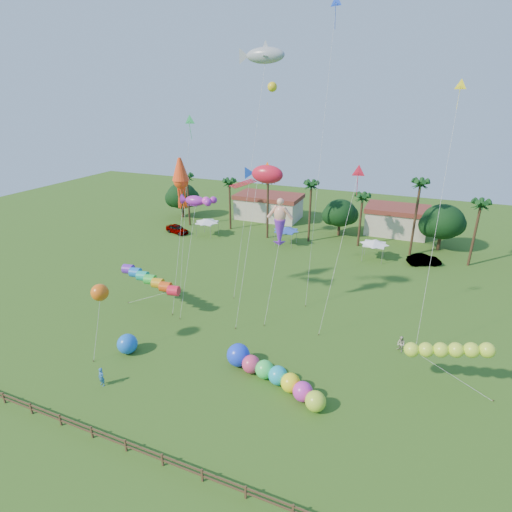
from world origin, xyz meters
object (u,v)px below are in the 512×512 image
at_px(car_a, 177,229).
at_px(spectator_b, 401,344).
at_px(spectator_a, 101,377).
at_px(caterpillar_inflatable, 271,373).
at_px(blue_ball, 127,344).
at_px(car_b, 424,260).

distance_m(car_a, spectator_b, 44.78).
distance_m(spectator_a, caterpillar_inflatable, 14.22).
height_order(spectator_b, blue_ball, blue_ball).
bearing_deg(blue_ball, car_a, 115.58).
bearing_deg(spectator_a, blue_ball, 112.67).
distance_m(spectator_a, spectator_b, 27.17).
relative_size(spectator_a, caterpillar_inflatable, 0.17).
distance_m(caterpillar_inflatable, blue_ball, 14.04).
relative_size(car_a, caterpillar_inflatable, 0.46).
distance_m(spectator_a, blue_ball, 4.71).
distance_m(car_a, caterpillar_inflatable, 42.32).
bearing_deg(car_a, caterpillar_inflatable, -119.72).
height_order(spectator_a, spectator_b, spectator_a).
height_order(car_b, spectator_a, spectator_a).
xyz_separation_m(caterpillar_inflatable, blue_ball, (-13.98, -1.30, 0.08)).
bearing_deg(spectator_a, car_b, 67.23).
xyz_separation_m(car_a, car_b, (40.67, 1.59, -0.02)).
xyz_separation_m(car_a, spectator_a, (16.31, -36.48, 0.07)).
height_order(spectator_a, blue_ball, blue_ball).
height_order(caterpillar_inflatable, blue_ball, caterpillar_inflatable).
relative_size(car_b, caterpillar_inflatable, 0.46).
relative_size(spectator_b, caterpillar_inflatable, 0.16).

